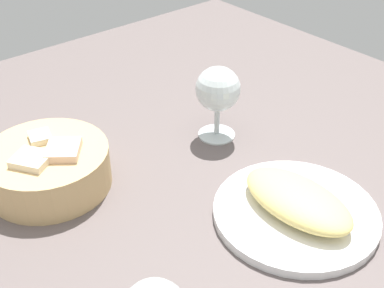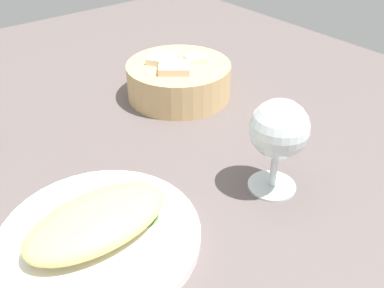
# 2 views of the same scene
# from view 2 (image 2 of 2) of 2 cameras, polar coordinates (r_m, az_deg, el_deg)

# --- Properties ---
(ground_plane) EXTENTS (1.40, 1.40, 0.02)m
(ground_plane) POSITION_cam_2_polar(r_m,az_deg,el_deg) (0.68, -10.51, -2.83)
(ground_plane) COLOR #5E5351
(plate) EXTENTS (0.24, 0.24, 0.01)m
(plate) POSITION_cam_2_polar(r_m,az_deg,el_deg) (0.54, -11.95, -11.72)
(plate) COLOR white
(plate) RESTS_ON ground_plane
(omelette) EXTENTS (0.18, 0.10, 0.04)m
(omelette) POSITION_cam_2_polar(r_m,az_deg,el_deg) (0.52, -12.28, -9.77)
(omelette) COLOR #E8D175
(omelette) RESTS_ON plate
(lettuce_garnish) EXTENTS (0.04, 0.04, 0.02)m
(lettuce_garnish) POSITION_cam_2_polar(r_m,az_deg,el_deg) (0.54, -6.57, -8.86)
(lettuce_garnish) COLOR #487D34
(lettuce_garnish) RESTS_ON plate
(bread_basket) EXTENTS (0.19, 0.19, 0.08)m
(bread_basket) POSITION_cam_2_polar(r_m,az_deg,el_deg) (0.82, -1.84, 8.47)
(bread_basket) COLOR tan
(bread_basket) RESTS_ON ground_plane
(wine_glass_near) EXTENTS (0.08, 0.08, 0.13)m
(wine_glass_near) POSITION_cam_2_polar(r_m,az_deg,el_deg) (0.57, 11.28, 1.52)
(wine_glass_near) COLOR silver
(wine_glass_near) RESTS_ON ground_plane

